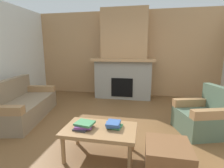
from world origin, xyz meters
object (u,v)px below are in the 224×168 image
at_px(couch, 21,106).
at_px(armchair, 203,117).
at_px(coffee_table, 100,132).
at_px(fireplace, 124,60).
at_px(ottoman, 167,160).

height_order(couch, armchair, same).
xyz_separation_m(armchair, coffee_table, (-1.66, -1.06, 0.08)).
xyz_separation_m(fireplace, armchair, (1.73, -2.14, -0.87)).
distance_m(fireplace, armchair, 2.88).
bearing_deg(fireplace, ottoman, -74.18).
xyz_separation_m(couch, armchair, (3.72, 0.05, 0.01)).
xyz_separation_m(coffee_table, ottoman, (0.89, -0.20, -0.18)).
distance_m(fireplace, coffee_table, 3.29).
relative_size(fireplace, couch, 1.40).
height_order(fireplace, couch, fireplace).
distance_m(armchair, ottoman, 1.47).
xyz_separation_m(fireplace, coffee_table, (0.07, -3.19, -0.79)).
height_order(armchair, coffee_table, armchair).
height_order(armchair, ottoman, armchair).
relative_size(coffee_table, ottoman, 1.92).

